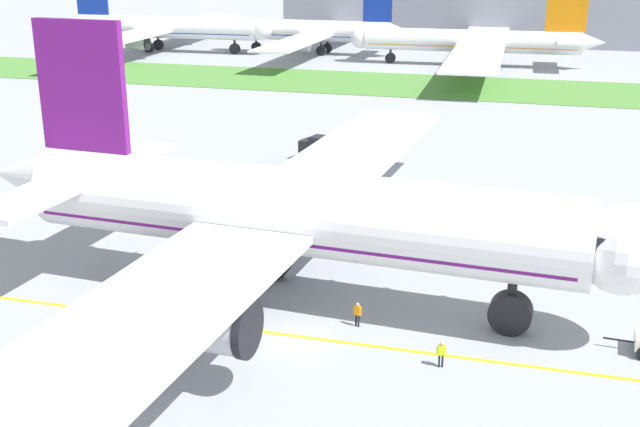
{
  "coord_description": "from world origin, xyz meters",
  "views": [
    {
      "loc": [
        13.44,
        -42.44,
        23.52
      ],
      "look_at": [
        -1.93,
        12.98,
        4.03
      ],
      "focal_mm": 45.07,
      "sensor_mm": 36.0,
      "label": 1
    }
  ],
  "objects_px": {
    "parked_airliner_far_centre": "(315,31)",
    "ground_crew_marshaller_front": "(441,352)",
    "ground_crew_wingwalker_port": "(357,312)",
    "parked_airliner_far_right": "(475,42)",
    "service_truck_baggage_loader": "(101,121)",
    "service_truck_fuel_bowser": "(323,148)",
    "ground_crew_wingwalker_starboard": "(150,309)",
    "airliner_foreground": "(287,213)",
    "parked_airliner_far_left": "(163,28)"
  },
  "relations": [
    {
      "from": "airliner_foreground",
      "to": "service_truck_fuel_bowser",
      "type": "bearing_deg",
      "value": 101.51
    },
    {
      "from": "service_truck_baggage_loader",
      "to": "service_truck_fuel_bowser",
      "type": "bearing_deg",
      "value": -10.65
    },
    {
      "from": "parked_airliner_far_centre",
      "to": "parked_airliner_far_right",
      "type": "xyz_separation_m",
      "value": [
        35.6,
        -8.98,
        -0.13
      ]
    },
    {
      "from": "parked_airliner_far_centre",
      "to": "airliner_foreground",
      "type": "bearing_deg",
      "value": -74.99
    },
    {
      "from": "parked_airliner_far_right",
      "to": "ground_crew_wingwalker_port",
      "type": "bearing_deg",
      "value": -88.42
    },
    {
      "from": "ground_crew_wingwalker_port",
      "to": "ground_crew_marshaller_front",
      "type": "distance_m",
      "value": 6.98
    },
    {
      "from": "ground_crew_wingwalker_starboard",
      "to": "parked_airliner_far_right",
      "type": "distance_m",
      "value": 121.75
    },
    {
      "from": "ground_crew_wingwalker_starboard",
      "to": "parked_airliner_far_right",
      "type": "height_order",
      "value": "parked_airliner_far_right"
    },
    {
      "from": "airliner_foreground",
      "to": "parked_airliner_far_right",
      "type": "relative_size",
      "value": 0.93
    },
    {
      "from": "service_truck_fuel_bowser",
      "to": "parked_airliner_far_right",
      "type": "distance_m",
      "value": 79.83
    },
    {
      "from": "ground_crew_wingwalker_port",
      "to": "service_truck_fuel_bowser",
      "type": "xyz_separation_m",
      "value": [
        -12.9,
        38.92,
        0.54
      ]
    },
    {
      "from": "ground_crew_wingwalker_port",
      "to": "parked_airliner_far_right",
      "type": "xyz_separation_m",
      "value": [
        -3.26,
        118.1,
        3.79
      ]
    },
    {
      "from": "ground_crew_wingwalker_port",
      "to": "ground_crew_marshaller_front",
      "type": "relative_size",
      "value": 1.02
    },
    {
      "from": "ground_crew_marshaller_front",
      "to": "ground_crew_wingwalker_starboard",
      "type": "xyz_separation_m",
      "value": [
        -18.87,
        0.59,
        0.06
      ]
    },
    {
      "from": "service_truck_fuel_bowser",
      "to": "parked_airliner_far_left",
      "type": "distance_m",
      "value": 102.63
    },
    {
      "from": "ground_crew_wingwalker_port",
      "to": "ground_crew_wingwalker_starboard",
      "type": "xyz_separation_m",
      "value": [
        -13.01,
        -3.2,
        0.04
      ]
    },
    {
      "from": "airliner_foreground",
      "to": "parked_airliner_far_right",
      "type": "height_order",
      "value": "airliner_foreground"
    },
    {
      "from": "ground_crew_wingwalker_starboard",
      "to": "parked_airliner_far_left",
      "type": "xyz_separation_m",
      "value": [
        -59.96,
        125.25,
        4.22
      ]
    },
    {
      "from": "airliner_foreground",
      "to": "service_truck_fuel_bowser",
      "type": "relative_size",
      "value": 13.24
    },
    {
      "from": "ground_crew_wingwalker_port",
      "to": "parked_airliner_far_right",
      "type": "height_order",
      "value": "parked_airliner_far_right"
    },
    {
      "from": "ground_crew_wingwalker_starboard",
      "to": "parked_airliner_far_right",
      "type": "relative_size",
      "value": 0.02
    },
    {
      "from": "airliner_foreground",
      "to": "ground_crew_wingwalker_port",
      "type": "relative_size",
      "value": 44.96
    },
    {
      "from": "ground_crew_wingwalker_port",
      "to": "service_truck_baggage_loader",
      "type": "distance_m",
      "value": 62.93
    },
    {
      "from": "ground_crew_marshaller_front",
      "to": "service_truck_fuel_bowser",
      "type": "height_order",
      "value": "service_truck_fuel_bowser"
    },
    {
      "from": "ground_crew_wingwalker_starboard",
      "to": "service_truck_fuel_bowser",
      "type": "relative_size",
      "value": 0.31
    },
    {
      "from": "service_truck_baggage_loader",
      "to": "parked_airliner_far_left",
      "type": "bearing_deg",
      "value": 110.44
    },
    {
      "from": "service_truck_fuel_bowser",
      "to": "service_truck_baggage_loader",
      "type": "bearing_deg",
      "value": 169.35
    },
    {
      "from": "parked_airliner_far_left",
      "to": "service_truck_baggage_loader",
      "type": "bearing_deg",
      "value": -69.56
    },
    {
      "from": "ground_crew_wingwalker_port",
      "to": "service_truck_fuel_bowser",
      "type": "distance_m",
      "value": 41.0
    },
    {
      "from": "parked_airliner_far_centre",
      "to": "parked_airliner_far_left",
      "type": "bearing_deg",
      "value": -171.6
    },
    {
      "from": "service_truck_baggage_loader",
      "to": "parked_airliner_far_centre",
      "type": "height_order",
      "value": "parked_airliner_far_centre"
    },
    {
      "from": "airliner_foreground",
      "to": "ground_crew_marshaller_front",
      "type": "distance_m",
      "value": 14.19
    },
    {
      "from": "ground_crew_marshaller_front",
      "to": "parked_airliner_far_left",
      "type": "height_order",
      "value": "parked_airliner_far_left"
    },
    {
      "from": "ground_crew_marshaller_front",
      "to": "parked_airliner_far_right",
      "type": "distance_m",
      "value": 122.3
    },
    {
      "from": "parked_airliner_far_centre",
      "to": "ground_crew_marshaller_front",
      "type": "bearing_deg",
      "value": -71.13
    },
    {
      "from": "parked_airliner_far_left",
      "to": "parked_airliner_far_centre",
      "type": "height_order",
      "value": "parked_airliner_far_left"
    },
    {
      "from": "service_truck_baggage_loader",
      "to": "service_truck_fuel_bowser",
      "type": "relative_size",
      "value": 0.91
    },
    {
      "from": "ground_crew_marshaller_front",
      "to": "parked_airliner_far_centre",
      "type": "height_order",
      "value": "parked_airliner_far_centre"
    },
    {
      "from": "parked_airliner_far_left",
      "to": "parked_airliner_far_right",
      "type": "distance_m",
      "value": 69.83
    },
    {
      "from": "ground_crew_wingwalker_port",
      "to": "parked_airliner_far_right",
      "type": "bearing_deg",
      "value": 91.58
    },
    {
      "from": "ground_crew_wingwalker_starboard",
      "to": "service_truck_baggage_loader",
      "type": "distance_m",
      "value": 57.25
    },
    {
      "from": "service_truck_baggage_loader",
      "to": "parked_airliner_far_centre",
      "type": "bearing_deg",
      "value": 86.29
    },
    {
      "from": "ground_crew_wingwalker_starboard",
      "to": "service_truck_fuel_bowser",
      "type": "bearing_deg",
      "value": 89.85
    },
    {
      "from": "service_truck_fuel_bowser",
      "to": "parked_airliner_far_left",
      "type": "relative_size",
      "value": 0.07
    },
    {
      "from": "airliner_foreground",
      "to": "ground_crew_wingwalker_port",
      "type": "xyz_separation_m",
      "value": [
        5.54,
        -2.79,
        -5.28
      ]
    },
    {
      "from": "ground_crew_wingwalker_starboard",
      "to": "service_truck_baggage_loader",
      "type": "height_order",
      "value": "service_truck_baggage_loader"
    },
    {
      "from": "ground_crew_marshaller_front",
      "to": "service_truck_fuel_bowser",
      "type": "distance_m",
      "value": 46.66
    },
    {
      "from": "airliner_foreground",
      "to": "parked_airliner_far_left",
      "type": "relative_size",
      "value": 0.92
    },
    {
      "from": "parked_airliner_far_left",
      "to": "parked_airliner_far_centre",
      "type": "bearing_deg",
      "value": 8.4
    },
    {
      "from": "ground_crew_wingwalker_port",
      "to": "ground_crew_wingwalker_starboard",
      "type": "distance_m",
      "value": 13.4
    }
  ]
}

